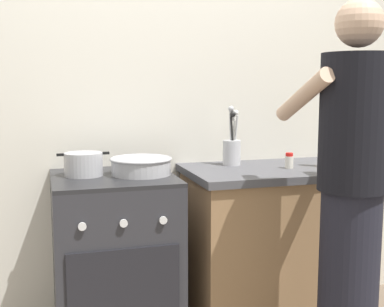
# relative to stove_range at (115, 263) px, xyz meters

# --- Properties ---
(back_wall) EXTENTS (3.20, 0.10, 2.50)m
(back_wall) POSITION_rel_stove_range_xyz_m (0.55, 0.35, 0.80)
(back_wall) COLOR silver
(back_wall) RESTS_ON ground
(countertop) EXTENTS (1.00, 0.60, 0.90)m
(countertop) POSITION_rel_stove_range_xyz_m (0.90, 0.00, 0.00)
(countertop) COLOR #99724C
(countertop) RESTS_ON ground
(stove_range) EXTENTS (0.60, 0.62, 0.90)m
(stove_range) POSITION_rel_stove_range_xyz_m (0.00, 0.00, 0.00)
(stove_range) COLOR #2D2D33
(stove_range) RESTS_ON ground
(pot) EXTENTS (0.26, 0.19, 0.12)m
(pot) POSITION_rel_stove_range_xyz_m (-0.14, 0.04, 0.51)
(pot) COLOR #B2B2B7
(pot) RESTS_ON stove_range
(mixing_bowl) EXTENTS (0.31, 0.31, 0.09)m
(mixing_bowl) POSITION_rel_stove_range_xyz_m (0.14, -0.00, 0.50)
(mixing_bowl) COLOR #B7B7BC
(mixing_bowl) RESTS_ON stove_range
(utensil_crock) EXTENTS (0.10, 0.10, 0.33)m
(utensil_crock) POSITION_rel_stove_range_xyz_m (0.69, 0.15, 0.54)
(utensil_crock) COLOR silver
(utensil_crock) RESTS_ON countertop
(spice_bottle) EXTENTS (0.04, 0.04, 0.08)m
(spice_bottle) POSITION_rel_stove_range_xyz_m (0.94, -0.04, 0.49)
(spice_bottle) COLOR silver
(spice_bottle) RESTS_ON countertop
(oil_bottle) EXTENTS (0.06, 0.06, 0.24)m
(oil_bottle) POSITION_rel_stove_range_xyz_m (1.15, -0.04, 0.55)
(oil_bottle) COLOR gold
(oil_bottle) RESTS_ON countertop
(person) EXTENTS (0.41, 0.50, 1.70)m
(person) POSITION_rel_stove_range_xyz_m (0.94, -0.63, 0.41)
(person) COLOR black
(person) RESTS_ON ground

